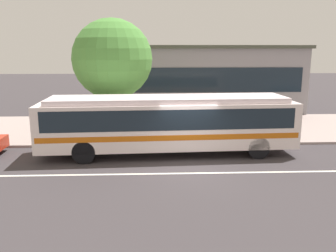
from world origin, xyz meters
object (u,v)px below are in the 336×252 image
at_px(transit_bus, 168,121).
at_px(pedestrian_walking_along_curb, 120,121).
at_px(bus_stop_sign, 240,111).
at_px(pedestrian_waiting_near_sign, 179,122).
at_px(street_tree_near_stop, 112,59).

relative_size(transit_bus, pedestrian_walking_along_curb, 6.71).
xyz_separation_m(transit_bus, bus_stop_sign, (3.81, 1.84, 0.12)).
relative_size(pedestrian_waiting_near_sign, bus_stop_sign, 0.69).
height_order(pedestrian_waiting_near_sign, street_tree_near_stop, street_tree_near_stop).
relative_size(pedestrian_waiting_near_sign, street_tree_near_stop, 0.27).
bearing_deg(bus_stop_sign, pedestrian_walking_along_curb, 176.00).
relative_size(transit_bus, bus_stop_sign, 4.80).
distance_m(transit_bus, pedestrian_waiting_near_sign, 2.25).
bearing_deg(pedestrian_walking_along_curb, street_tree_near_stop, 107.93).
distance_m(pedestrian_waiting_near_sign, street_tree_near_stop, 5.05).
bearing_deg(pedestrian_waiting_near_sign, transit_bus, -106.78).
bearing_deg(street_tree_near_stop, pedestrian_walking_along_curb, -72.07).
bearing_deg(transit_bus, bus_stop_sign, 25.77).
height_order(transit_bus, street_tree_near_stop, street_tree_near_stop).
bearing_deg(transit_bus, pedestrian_walking_along_curb, 137.01).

